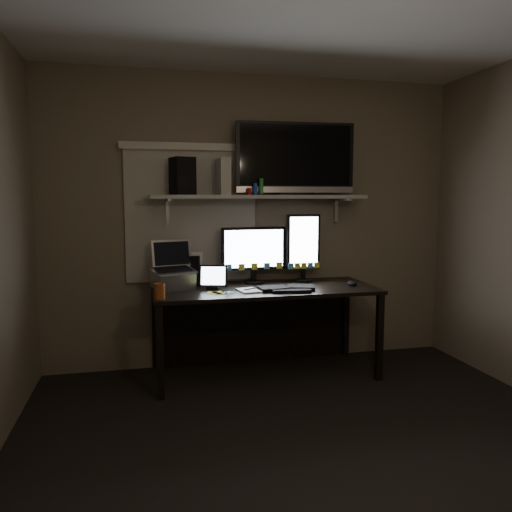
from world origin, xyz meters
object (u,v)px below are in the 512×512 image
object	(u,v)px
desk	(261,306)
monitor_landscape	(254,255)
tablet	(213,277)
speaker	(182,176)
laptop	(173,266)
tv	(295,159)
mouse	(352,284)
keyboard	(287,288)
game_console	(223,177)
cup	(160,291)
monitor_portrait	(303,247)

from	to	relation	value
desk	monitor_landscape	bearing A→B (deg)	112.01
tablet	speaker	xyz separation A→B (m)	(-0.21, 0.18, 0.80)
tablet	laptop	world-z (taller)	laptop
tablet	tv	xyz separation A→B (m)	(0.73, 0.19, 0.95)
desk	mouse	bearing A→B (deg)	-16.14
speaker	keyboard	bearing A→B (deg)	-37.73
keyboard	mouse	distance (m)	0.57
mouse	keyboard	bearing A→B (deg)	165.61
keyboard	tv	xyz separation A→B (m)	(0.16, 0.33, 1.04)
monitor_landscape	game_console	bearing A→B (deg)	-178.05
cup	speaker	distance (m)	0.98
cup	game_console	world-z (taller)	game_console
cup	tv	size ratio (longest dim) A/B	0.11
laptop	cup	bearing A→B (deg)	-123.95
mouse	speaker	size ratio (longest dim) A/B	0.35
tablet	cup	size ratio (longest dim) A/B	1.98
keyboard	tablet	distance (m)	0.60
monitor_landscape	cup	distance (m)	0.97
monitor_portrait	laptop	bearing A→B (deg)	-175.96
tablet	desk	bearing A→B (deg)	32.05
cup	monitor_landscape	bearing A→B (deg)	31.92
desk	cup	world-z (taller)	cup
monitor_portrait	mouse	size ratio (longest dim) A/B	5.80
laptop	monitor_portrait	bearing A→B (deg)	-10.12
keyboard	cup	world-z (taller)	cup
desk	keyboard	xyz separation A→B (m)	(0.15, -0.26, 0.19)
monitor_portrait	tv	distance (m)	0.76
desk	tablet	bearing A→B (deg)	-164.18
monitor_landscape	desk	bearing A→B (deg)	-72.03
keyboard	tablet	size ratio (longest dim) A/B	2.03
monitor_portrait	keyboard	distance (m)	0.52
cup	tablet	bearing A→B (deg)	33.52
game_console	tablet	bearing A→B (deg)	-124.49
monitor_landscape	tablet	world-z (taller)	monitor_landscape
game_console	speaker	xyz separation A→B (m)	(-0.33, -0.02, 0.00)
monitor_landscape	monitor_portrait	xyz separation A→B (m)	(0.44, -0.01, 0.05)
monitor_landscape	mouse	xyz separation A→B (m)	(0.76, -0.31, -0.23)
monitor_portrait	keyboard	size ratio (longest dim) A/B	1.29
speaker	monitor_landscape	bearing A→B (deg)	-11.64
desk	mouse	size ratio (longest dim) A/B	17.52
keyboard	speaker	bearing A→B (deg)	165.71
cup	game_console	bearing A→B (deg)	40.99
monitor_portrait	laptop	world-z (taller)	monitor_portrait
desk	tablet	size ratio (longest dim) A/B	7.91
keyboard	game_console	bearing A→B (deg)	151.35
desk	game_console	size ratio (longest dim) A/B	6.07
monitor_landscape	speaker	size ratio (longest dim) A/B	1.89
keyboard	laptop	size ratio (longest dim) A/B	1.22
tv	game_console	bearing A→B (deg)	-176.96
tablet	mouse	bearing A→B (deg)	11.80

